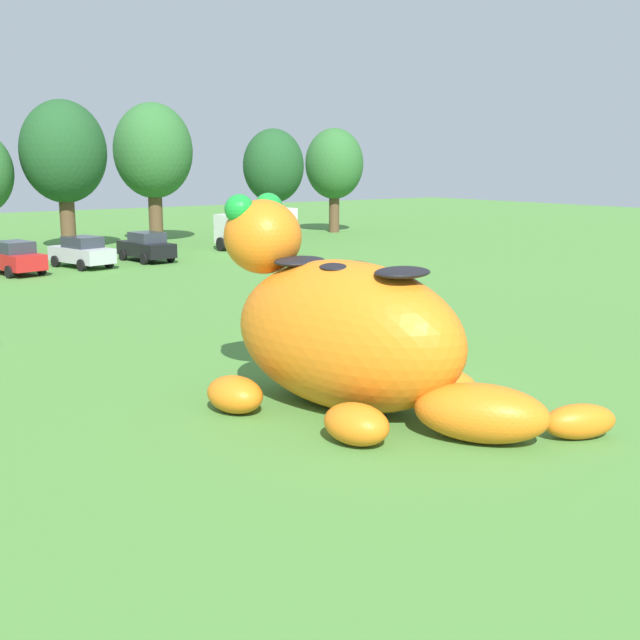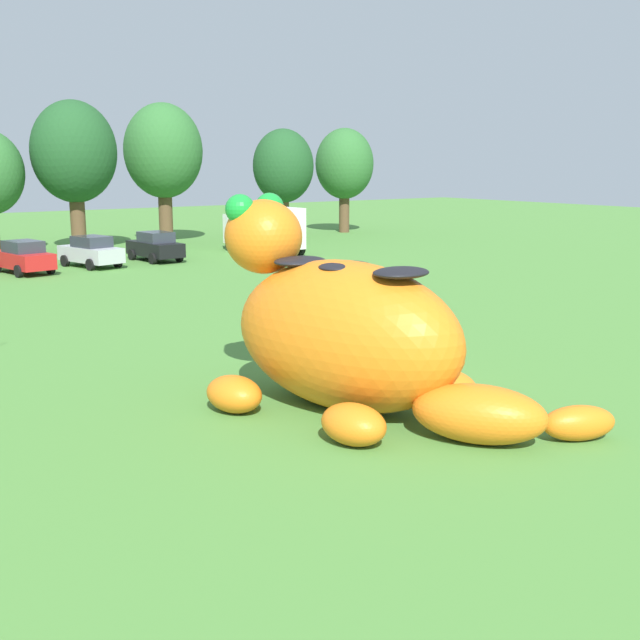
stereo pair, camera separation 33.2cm
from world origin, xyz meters
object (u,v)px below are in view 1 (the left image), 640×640
at_px(spectator_mid_field, 368,301).
at_px(spectator_near_inflatable, 271,248).
at_px(box_truck, 256,228).
at_px(giant_inflatable_creature, 346,333).
at_px(car_red, 14,258).
at_px(car_silver, 82,252).
at_px(car_black, 146,247).

bearing_deg(spectator_mid_field, spectator_near_inflatable, 68.22).
xyz_separation_m(box_truck, spectator_mid_field, (-8.58, -21.42, -0.75)).
relative_size(giant_inflatable_creature, car_red, 2.09).
xyz_separation_m(car_silver, car_black, (4.00, 0.45, 0.00)).
bearing_deg(giant_inflatable_creature, box_truck, 61.96).
distance_m(giant_inflatable_creature, spectator_mid_field, 9.68).
distance_m(car_silver, spectator_near_inflatable, 10.45).
bearing_deg(car_black, spectator_mid_field, -93.37).
relative_size(car_red, spectator_near_inflatable, 2.54).
xyz_separation_m(box_truck, spectator_near_inflatable, (-1.93, -4.76, -0.75)).
bearing_deg(car_silver, car_red, -172.99).
height_order(car_red, spectator_mid_field, car_red).
xyz_separation_m(giant_inflatable_creature, spectator_near_inflatable, (13.23, 23.70, -0.96)).
relative_size(car_silver, box_truck, 0.67).
bearing_deg(car_silver, giant_inflatable_creature, -97.75).
relative_size(car_silver, spectator_near_inflatable, 2.56).
distance_m(car_red, spectator_mid_field, 21.78).
height_order(car_red, car_silver, same).
distance_m(car_red, box_truck, 15.11).
height_order(spectator_near_inflatable, spectator_mid_field, same).
distance_m(car_silver, car_black, 4.03).
height_order(car_silver, car_black, same).
height_order(car_silver, spectator_mid_field, car_silver).
height_order(giant_inflatable_creature, box_truck, giant_inflatable_creature).
xyz_separation_m(giant_inflatable_creature, spectator_mid_field, (6.57, 7.04, -0.96)).
bearing_deg(spectator_near_inflatable, car_black, 136.83).
height_order(box_truck, spectator_mid_field, box_truck).
bearing_deg(box_truck, giant_inflatable_creature, -118.04).
xyz_separation_m(car_red, box_truck, (15.08, 0.62, 0.74)).
bearing_deg(car_silver, box_truck, 0.81).
relative_size(car_silver, car_black, 1.04).
xyz_separation_m(giant_inflatable_creature, car_silver, (3.85, 28.30, -0.95)).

